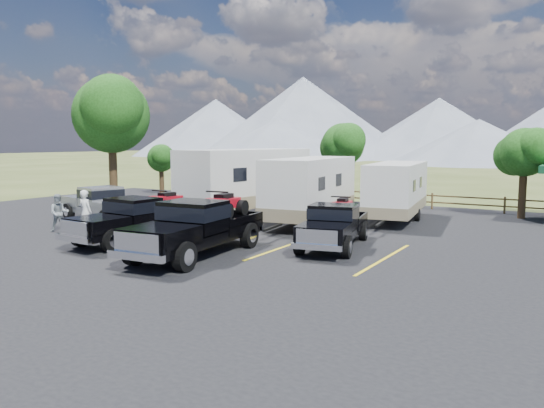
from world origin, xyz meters
The scene contains 18 objects.
ground centered at (0.00, 0.00, 0.00)m, with size 320.00×320.00×0.00m, color #3F4A1F.
asphalt_lot centered at (0.00, 3.00, 0.02)m, with size 44.00×34.00×0.04m, color black.
stall_lines centered at (0.00, 4.00, 0.04)m, with size 12.12×5.50×0.01m.
tree_big_nw centered at (-12.55, 9.03, 5.60)m, with size 5.54×5.18×7.84m.
tree_ne_a centered at (8.97, 17.01, 3.48)m, with size 3.11×2.92×4.76m.
tree_north centered at (-2.03, 19.02, 3.83)m, with size 3.46×3.24×5.25m.
tree_nw_small centered at (-16.02, 17.01, 2.78)m, with size 2.59×2.43×3.85m.
rail_fence centered at (2.00, 18.50, 0.61)m, with size 36.12×0.12×1.00m.
mountain_range centered at (-7.63, 105.98, 7.87)m, with size 209.00×71.00×20.00m.
rig_left centered at (-3.63, 2.07, 1.00)m, with size 2.43×6.08×1.99m.
rig_center centered at (0.10, 1.23, 1.09)m, with size 2.72×6.69×2.18m.
rig_right centered at (3.63, 5.10, 0.93)m, with size 2.83×5.75×1.84m.
trailer_left centered at (-3.84, 10.30, 1.92)m, with size 3.61×10.41×3.60m.
trailer_center centered at (0.26, 9.77, 1.72)m, with size 3.26×9.30×3.22m.
trailer_right centered at (3.60, 12.85, 1.58)m, with size 3.11×8.49×2.93m.
pickup_silver centered at (-9.01, 5.03, 0.95)m, with size 6.09×3.09×1.75m.
person_a centered at (-6.74, 2.06, 1.01)m, with size 0.71×0.46×1.94m, color silver.
person_b centered at (-8.33, 1.94, 0.89)m, with size 0.82×0.64×1.69m, color gray.
Camera 1 is at (11.79, -13.34, 4.06)m, focal length 35.00 mm.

